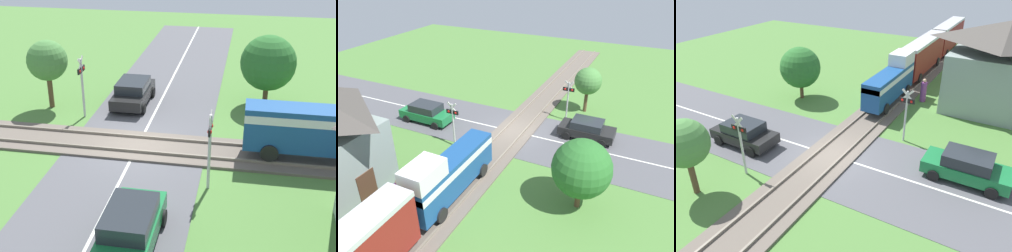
{
  "view_description": "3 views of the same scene",
  "coord_description": "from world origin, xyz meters",
  "views": [
    {
      "loc": [
        18.68,
        4.81,
        10.2
      ],
      "look_at": [
        0.0,
        1.44,
        1.2
      ],
      "focal_mm": 50.0,
      "sensor_mm": 36.0,
      "label": 1
    },
    {
      "loc": [
        -8.69,
        19.43,
        11.99
      ],
      "look_at": [
        0.0,
        1.44,
        1.2
      ],
      "focal_mm": 35.0,
      "sensor_mm": 36.0,
      "label": 2
    },
    {
      "loc": [
        8.26,
        -12.9,
        10.02
      ],
      "look_at": [
        0.0,
        1.44,
        1.2
      ],
      "focal_mm": 35.0,
      "sensor_mm": 36.0,
      "label": 3
    }
  ],
  "objects": [
    {
      "name": "ground_plane",
      "position": [
        0.0,
        0.0,
        0.0
      ],
      "size": [
        60.0,
        60.0,
        0.0
      ],
      "primitive_type": "plane",
      "color": "#4C7A38"
    },
    {
      "name": "car_near_crossing",
      "position": [
        -5.02,
        -1.44,
        0.75
      ],
      "size": [
        3.87,
        1.9,
        1.41
      ],
      "color": "black",
      "rests_on": "ground_plane"
    },
    {
      "name": "tree_beyond_track",
      "position": [
        -3.83,
        -5.81,
        2.66
      ],
      "size": [
        2.18,
        2.18,
        3.77
      ],
      "color": "brown",
      "rests_on": "ground_plane"
    },
    {
      "name": "crossing_signal_west_approach",
      "position": [
        -2.88,
        -3.57,
        2.1
      ],
      "size": [
        0.9,
        0.18,
        3.29
      ],
      "color": "#B7B7B7",
      "rests_on": "ground_plane"
    },
    {
      "name": "tree_roadside_hedge",
      "position": [
        -6.3,
        5.85,
        2.42
      ],
      "size": [
        3.03,
        3.03,
        3.94
      ],
      "color": "brown",
      "rests_on": "ground_plane"
    },
    {
      "name": "track_bed",
      "position": [
        0.0,
        0.0,
        0.07
      ],
      "size": [
        2.8,
        48.0,
        0.24
      ],
      "color": "#665B51",
      "rests_on": "ground_plane"
    },
    {
      "name": "road_surface",
      "position": [
        0.0,
        0.0,
        0.01
      ],
      "size": [
        48.0,
        6.4,
        0.02
      ],
      "color": "#515156",
      "rests_on": "ground_plane"
    },
    {
      "name": "crossing_signal_east_approach",
      "position": [
        2.88,
        3.57,
        2.1
      ],
      "size": [
        0.9,
        0.18,
        3.29
      ],
      "color": "#B7B7B7",
      "rests_on": "ground_plane"
    },
    {
      "name": "car_far_side",
      "position": [
        6.9,
        1.44,
        0.79
      ],
      "size": [
        4.15,
        1.85,
        1.51
      ],
      "color": "#197038",
      "rests_on": "ground_plane"
    }
  ]
}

